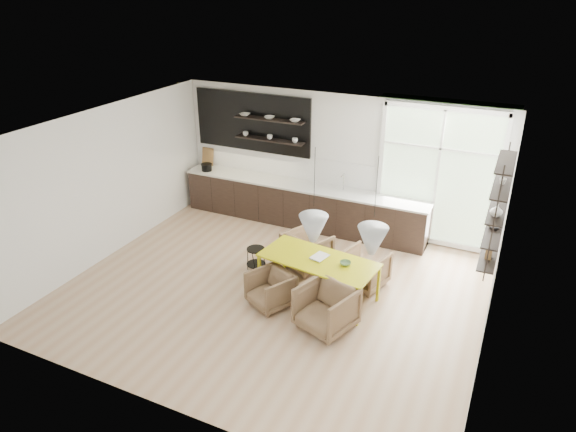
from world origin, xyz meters
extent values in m
cube|color=tan|center=(0.00, 0.00, -0.01)|extent=(7.00, 6.00, 0.01)
cube|color=white|center=(0.00, 3.00, 1.45)|extent=(7.00, 0.02, 2.90)
cube|color=white|center=(-3.50, 0.00, 1.45)|extent=(0.02, 6.00, 2.90)
cube|color=white|center=(3.50, 0.00, 1.45)|extent=(0.02, 6.00, 2.90)
cube|color=silver|center=(0.00, 0.00, 2.90)|extent=(7.00, 6.00, 0.01)
cube|color=#B2D1A5|center=(2.15, 2.97, 1.45)|extent=(2.20, 0.02, 2.70)
cube|color=white|center=(2.15, 2.94, 1.45)|extent=(2.30, 0.08, 2.80)
cone|color=#B7BEC6|center=(0.95, -0.50, 1.65)|extent=(0.44, 0.44, 0.42)
cone|color=#B7BEC6|center=(1.85, -0.50, 1.65)|extent=(0.44, 0.44, 0.42)
cylinder|color=black|center=(0.95, -0.50, 2.46)|extent=(0.01, 0.01, 0.89)
cylinder|color=black|center=(1.85, -0.50, 2.46)|extent=(0.01, 0.01, 0.89)
cube|color=black|center=(-0.60, 2.67, 0.45)|extent=(5.50, 0.65, 0.90)
cube|color=silver|center=(-0.60, 2.67, 0.92)|extent=(5.54, 0.69, 0.04)
cube|color=white|center=(-0.60, 2.98, 1.20)|extent=(5.50, 0.02, 0.55)
cube|color=black|center=(-1.95, 2.96, 2.10)|extent=(2.80, 0.06, 1.30)
cube|color=black|center=(-1.45, 2.82, 2.25)|extent=(1.60, 0.28, 0.03)
cube|color=black|center=(-1.45, 2.82, 1.80)|extent=(1.60, 0.28, 0.03)
cube|color=olive|center=(-3.15, 2.90, 1.15)|extent=(0.30, 0.10, 0.42)
cylinder|color=silver|center=(0.30, 2.77, 1.12)|extent=(0.02, 0.02, 0.40)
imported|color=white|center=(-2.05, 2.82, 2.29)|extent=(0.22, 0.22, 0.05)
imported|color=white|center=(-1.45, 2.82, 2.29)|extent=(0.22, 0.22, 0.05)
imported|color=white|center=(-0.85, 2.82, 2.29)|extent=(0.22, 0.22, 0.05)
imported|color=white|center=(-2.05, 2.82, 1.86)|extent=(0.12, 0.12, 0.10)
imported|color=white|center=(-1.45, 2.82, 1.86)|extent=(0.12, 0.12, 0.10)
imported|color=white|center=(-0.85, 2.82, 1.86)|extent=(0.12, 0.12, 0.10)
cylinder|color=black|center=(-2.97, 2.55, 1.01)|extent=(0.24, 0.24, 0.15)
cube|color=black|center=(3.36, 0.60, 1.70)|extent=(0.02, 0.02, 1.90)
cube|color=black|center=(3.36, 1.80, 1.70)|extent=(0.02, 0.02, 1.90)
cube|color=black|center=(3.36, 1.20, 0.90)|extent=(0.26, 1.20, 0.02)
cube|color=black|center=(3.36, 1.20, 1.30)|extent=(0.26, 1.20, 0.02)
cube|color=black|center=(3.36, 1.20, 1.70)|extent=(0.26, 1.20, 0.02)
cube|color=black|center=(3.36, 1.20, 2.10)|extent=(0.26, 1.20, 0.03)
cube|color=black|center=(3.36, 1.20, 2.50)|extent=(0.26, 1.20, 0.03)
imported|color=white|center=(3.36, 0.95, 1.81)|extent=(0.18, 0.18, 0.19)
imported|color=#333338|center=(3.36, 1.40, 1.34)|extent=(0.22, 0.22, 0.05)
imported|color=white|center=(3.36, 1.30, 2.16)|extent=(0.10, 0.10, 0.09)
cube|color=olive|center=(3.36, 1.10, 1.03)|extent=(0.10, 0.18, 0.24)
cube|color=#B6B30B|center=(0.78, 0.19, 0.71)|extent=(2.07, 1.14, 0.03)
cube|color=#B6B30B|center=(-0.21, -0.08, 0.35)|extent=(0.05, 0.05, 0.69)
cube|color=#B6B30B|center=(-0.10, 0.71, 0.35)|extent=(0.05, 0.05, 0.69)
cube|color=#B6B30B|center=(1.66, -0.33, 0.35)|extent=(0.05, 0.05, 0.69)
cube|color=#B6B30B|center=(1.77, 0.47, 0.35)|extent=(0.05, 0.05, 0.69)
imported|color=brown|center=(0.23, 1.02, 0.35)|extent=(1.02, 1.03, 0.70)
imported|color=brown|center=(1.40, 0.86, 0.33)|extent=(0.88, 0.89, 0.67)
imported|color=brown|center=(0.17, -0.40, 0.30)|extent=(0.89, 0.89, 0.61)
imported|color=brown|center=(1.23, -0.58, 0.37)|extent=(1.00, 1.02, 0.73)
cylinder|color=black|center=(-0.59, 0.49, 0.44)|extent=(0.34, 0.34, 0.02)
cylinder|color=black|center=(-0.59, 0.49, 0.13)|extent=(0.36, 0.36, 0.02)
cylinder|color=black|center=(-0.44, 0.54, 0.22)|extent=(0.01, 0.01, 0.44)
cylinder|color=black|center=(-0.63, 0.65, 0.22)|extent=(0.01, 0.01, 0.44)
cylinder|color=black|center=(-0.74, 0.45, 0.22)|extent=(0.01, 0.01, 0.44)
cylinder|color=black|center=(-0.55, 0.34, 0.22)|extent=(0.01, 0.01, 0.44)
imported|color=white|center=(0.66, 0.28, 0.73)|extent=(0.30, 0.36, 0.03)
imported|color=#597D50|center=(1.25, 0.21, 0.75)|extent=(0.21, 0.21, 0.06)
camera|label=1|loc=(3.48, -6.81, 5.04)|focal=32.00mm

